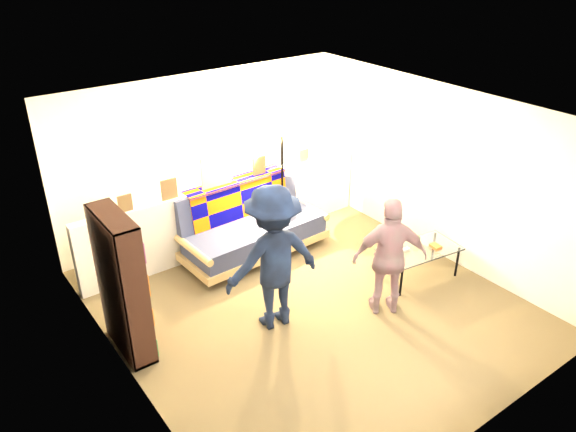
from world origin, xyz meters
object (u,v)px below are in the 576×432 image
object	(u,v)px
coffee_table	(420,250)
person_left	(273,258)
person_right	(390,257)
futon_sofa	(251,225)
bookshelf	(123,290)
floor_lamp	(282,162)

from	to	relation	value
coffee_table	person_left	size ratio (longest dim) A/B	0.63
person_right	futon_sofa	bearing A→B (deg)	-43.62
bookshelf	futon_sofa	bearing A→B (deg)	23.31
futon_sofa	floor_lamp	size ratio (longest dim) A/B	1.30
futon_sofa	coffee_table	distance (m)	2.34
futon_sofa	person_right	size ratio (longest dim) A/B	1.42
futon_sofa	person_right	bearing A→B (deg)	-75.59
person_right	coffee_table	bearing A→B (deg)	-130.88
bookshelf	coffee_table	bearing A→B (deg)	-14.10
person_left	futon_sofa	bearing A→B (deg)	-106.00
floor_lamp	person_left	size ratio (longest dim) A/B	0.94
person_right	bookshelf	bearing A→B (deg)	8.87
person_right	person_left	bearing A→B (deg)	4.88
floor_lamp	person_right	world-z (taller)	floor_lamp
bookshelf	person_left	bearing A→B (deg)	-19.77
person_left	person_right	distance (m)	1.38
bookshelf	person_right	bearing A→B (deg)	-23.10
futon_sofa	floor_lamp	world-z (taller)	floor_lamp
bookshelf	coffee_table	size ratio (longest dim) A/B	1.49
futon_sofa	person_left	bearing A→B (deg)	-114.00
futon_sofa	person_left	xyz separation A→B (m)	(-0.67, -1.51, 0.46)
bookshelf	person_left	distance (m)	1.64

